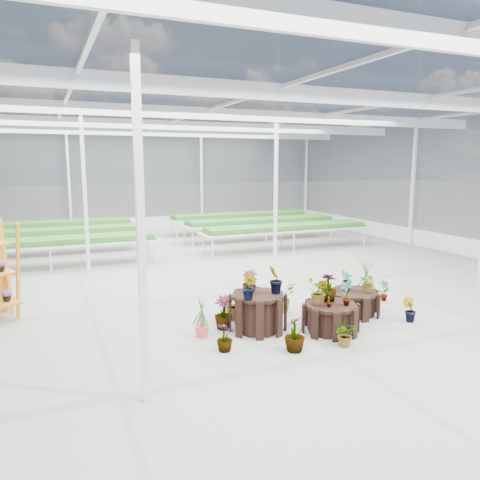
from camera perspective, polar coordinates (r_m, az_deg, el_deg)
name	(u,v)px	position (r m, az deg, el deg)	size (l,w,h in m)	color
ground_plane	(239,296)	(11.04, -0.14, -6.89)	(24.00, 24.00, 0.00)	gray
greenhouse_shell	(239,201)	(10.63, -0.15, 4.83)	(18.00, 24.00, 4.50)	white
steel_frame	(239,201)	(10.63, -0.15, 4.83)	(18.00, 24.00, 4.50)	silver
nursery_benches	(164,235)	(17.66, -9.22, 0.55)	(16.00, 7.00, 0.84)	silver
plinth_tall	(258,312)	(8.80, 2.20, -8.78)	(1.03, 1.03, 0.70)	black
plinth_mid	(331,318)	(8.90, 10.98, -9.31)	(1.01, 1.01, 0.53)	black
plinth_low	(352,303)	(10.00, 13.53, -7.45)	(1.08, 1.08, 0.48)	black
nursery_plants	(295,298)	(9.25, 6.71, -7.02)	(4.82, 2.63, 1.35)	#336424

